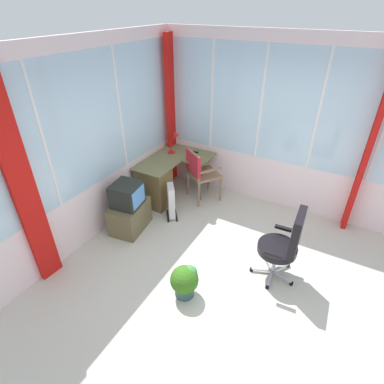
{
  "coord_description": "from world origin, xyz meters",
  "views": [
    {
      "loc": [
        -2.7,
        -0.95,
        3.12
      ],
      "look_at": [
        0.56,
        0.88,
        0.75
      ],
      "focal_mm": 28.47,
      "sensor_mm": 36.0,
      "label": 1
    }
  ],
  "objects": [
    {
      "name": "tv_on_stand",
      "position": [
        0.18,
        1.79,
        0.36
      ],
      "size": [
        0.7,
        0.53,
        0.82
      ],
      "color": "brown",
      "rests_on": "ground"
    },
    {
      "name": "space_heater",
      "position": [
        0.77,
        1.39,
        0.3
      ],
      "size": [
        0.35,
        0.33,
        0.6
      ],
      "color": "silver",
      "rests_on": "ground"
    },
    {
      "name": "wooden_armchair",
      "position": [
        1.44,
        1.25,
        0.62
      ],
      "size": [
        0.67,
        0.67,
        0.96
      ],
      "color": "#8A694C",
      "rests_on": "ground"
    },
    {
      "name": "office_chair",
      "position": [
        0.34,
        -0.57,
        0.58
      ],
      "size": [
        0.6,
        0.58,
        1.04
      ],
      "color": "#B7B7BF",
      "rests_on": "ground"
    },
    {
      "name": "curtain_east_far",
      "position": [
        1.95,
        -1.19,
        1.35
      ],
      "size": [
        0.28,
        0.09,
        2.69
      ],
      "primitive_type": "cube",
      "rotation": [
        0.0,
        0.0,
        0.08
      ],
      "color": "red",
      "rests_on": "ground"
    },
    {
      "name": "tv_remote",
      "position": [
        1.79,
        1.52,
        0.75
      ],
      "size": [
        0.07,
        0.16,
        0.02
      ],
      "primitive_type": "cube",
      "rotation": [
        0.0,
        0.0,
        0.18
      ],
      "color": "black",
      "rests_on": "desk"
    },
    {
      "name": "north_window_panel",
      "position": [
        -0.0,
        2.2,
        1.39
      ],
      "size": [
        4.0,
        0.07,
        2.79
      ],
      "color": "silver",
      "rests_on": "ground"
    },
    {
      "name": "curtain_corner",
      "position": [
        1.9,
        2.07,
        1.35
      ],
      "size": [
        0.28,
        0.11,
        2.69
      ],
      "primitive_type": "cube",
      "rotation": [
        0.0,
        0.0,
        0.15
      ],
      "color": "red",
      "rests_on": "ground"
    },
    {
      "name": "potted_plant",
      "position": [
        -0.52,
        0.37,
        0.24
      ],
      "size": [
        0.35,
        0.35,
        0.43
      ],
      "color": "#2F4F4C",
      "rests_on": "ground"
    },
    {
      "name": "east_window_panel",
      "position": [
        2.03,
        0.0,
        1.4
      ],
      "size": [
        0.07,
        4.33,
        2.79
      ],
      "color": "silver",
      "rests_on": "ground"
    },
    {
      "name": "ground",
      "position": [
        0.0,
        0.0,
        -0.03
      ],
      "size": [
        5.0,
        5.33,
        0.06
      ],
      "primitive_type": "cube",
      "color": "beige"
    },
    {
      "name": "curtain_north_left",
      "position": [
        -1.1,
        2.12,
        1.35
      ],
      "size": [
        0.28,
        0.09,
        2.69
      ],
      "primitive_type": "cube",
      "rotation": [
        0.0,
        0.0,
        -0.06
      ],
      "color": "red",
      "rests_on": "ground"
    },
    {
      "name": "desk_lamp",
      "position": [
        1.65,
        1.83,
        0.99
      ],
      "size": [
        0.23,
        0.2,
        0.39
      ],
      "color": "red",
      "rests_on": "desk"
    },
    {
      "name": "desk",
      "position": [
        1.0,
        1.83,
        0.4
      ],
      "size": [
        1.29,
        0.99,
        0.73
      ],
      "color": "olive",
      "rests_on": "ground"
    }
  ]
}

